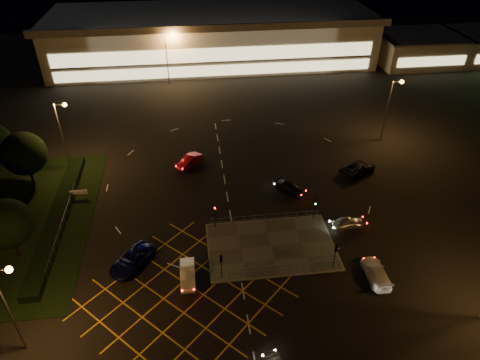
{
  "coord_description": "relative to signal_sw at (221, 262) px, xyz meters",
  "views": [
    {
      "loc": [
        -5.92,
        -36.85,
        33.97
      ],
      "look_at": [
        -0.22,
        8.74,
        2.0
      ],
      "focal_mm": 32.0,
      "sensor_mm": 36.0,
      "label": 1
    }
  ],
  "objects": [
    {
      "name": "car_approach_white",
      "position": [
        15.97,
        -1.9,
        -1.64
      ],
      "size": [
        2.14,
        5.03,
        1.45
      ],
      "primitive_type": "imported",
      "rotation": [
        0.0,
        0.0,
        3.12
      ],
      "color": "silver",
      "rests_on": "ground"
    },
    {
      "name": "signal_ne",
      "position": [
        12.0,
        7.99,
        0.0
      ],
      "size": [
        0.28,
        0.3,
        3.15
      ],
      "color": "black",
      "rests_on": "pedestrian_island"
    },
    {
      "name": "car_queue_white",
      "position": [
        -3.5,
        0.29,
        -1.66
      ],
      "size": [
        1.52,
        4.32,
        1.42
      ],
      "primitive_type": "imported",
      "rotation": [
        0.0,
        0.0,
        6.28
      ],
      "color": "white",
      "rests_on": "ground"
    },
    {
      "name": "signal_se",
      "position": [
        12.0,
        0.0,
        0.0
      ],
      "size": [
        0.28,
        0.3,
        3.15
      ],
      "rotation": [
        0.0,
        0.0,
        3.14
      ],
      "color": "black",
      "rests_on": "pedestrian_island"
    },
    {
      "name": "tree_e",
      "position": [
        -22.0,
        5.99,
        2.28
      ],
      "size": [
        5.4,
        5.4,
        7.35
      ],
      "color": "black",
      "rests_on": "ground"
    },
    {
      "name": "car_left_blue",
      "position": [
        -9.32,
        3.03,
        -1.58
      ],
      "size": [
        5.37,
        6.14,
        1.57
      ],
      "primitive_type": "imported",
      "rotation": [
        0.0,
        0.0,
        5.68
      ],
      "color": "#0B1144",
      "rests_on": "ground"
    },
    {
      "name": "signal_sw",
      "position": [
        0.0,
        0.0,
        0.0
      ],
      "size": [
        0.28,
        0.3,
        3.15
      ],
      "rotation": [
        0.0,
        0.0,
        3.14
      ],
      "color": "black",
      "rests_on": "pedestrian_island"
    },
    {
      "name": "streetlight_ne",
      "position": [
        28.44,
        25.99,
        4.2
      ],
      "size": [
        1.78,
        0.56,
        10.03
      ],
      "color": "slate",
      "rests_on": "ground"
    },
    {
      "name": "grass_verge",
      "position": [
        -24.0,
        11.99,
        -2.33
      ],
      "size": [
        18.0,
        30.0,
        0.08
      ],
      "primitive_type": "cube",
      "color": "black",
      "rests_on": "ground"
    },
    {
      "name": "streetlight_nw",
      "position": [
        -19.56,
        23.99,
        4.2
      ],
      "size": [
        1.78,
        0.56,
        10.03
      ],
      "color": "slate",
      "rests_on": "ground"
    },
    {
      "name": "streetlight_far_left",
      "position": [
        -5.56,
        53.99,
        4.2
      ],
      "size": [
        1.78,
        0.56,
        10.03
      ],
      "color": "slate",
      "rests_on": "ground"
    },
    {
      "name": "pedestrian_island",
      "position": [
        6.0,
        3.99,
        -2.31
      ],
      "size": [
        14.0,
        9.0,
        0.12
      ],
      "primitive_type": "cube",
      "color": "#4C4944",
      "rests_on": "ground"
    },
    {
      "name": "ground",
      "position": [
        4.0,
        5.99,
        -2.37
      ],
      "size": [
        180.0,
        180.0,
        0.0
      ],
      "primitive_type": "plane",
      "color": "black",
      "rests_on": "ground"
    },
    {
      "name": "car_far_dkgrey",
      "position": [
        10.41,
        14.11,
        -1.75
      ],
      "size": [
        4.28,
        4.24,
        1.24
      ],
      "primitive_type": "imported",
      "rotation": [
        0.0,
        0.0,
        0.8
      ],
      "color": "black",
      "rests_on": "ground"
    },
    {
      "name": "retail_unit_a",
      "position": [
        50.0,
        59.97,
        0.85
      ],
      "size": [
        18.8,
        14.8,
        6.35
      ],
      "color": "beige",
      "rests_on": "ground"
    },
    {
      "name": "car_right_silver",
      "position": [
        15.78,
        6.25,
        -1.73
      ],
      "size": [
        3.83,
        1.72,
        1.28
      ],
      "primitive_type": "imported",
      "rotation": [
        0.0,
        0.0,
        1.63
      ],
      "color": "silver",
      "rests_on": "ground"
    },
    {
      "name": "signal_nw",
      "position": [
        0.0,
        7.99,
        0.0
      ],
      "size": [
        0.28,
        0.3,
        3.15
      ],
      "color": "black",
      "rests_on": "pedestrian_island"
    },
    {
      "name": "car_east_grey",
      "position": [
        20.99,
        17.39,
        -1.58
      ],
      "size": [
        6.21,
        5.0,
        1.57
      ],
      "primitive_type": "imported",
      "rotation": [
        0.0,
        0.0,
        2.07
      ],
      "color": "black",
      "rests_on": "ground"
    },
    {
      "name": "streetlight_far_right",
      "position": [
        34.44,
        55.99,
        4.2
      ],
      "size": [
        1.78,
        0.56,
        10.03
      ],
      "color": "slate",
      "rests_on": "ground"
    },
    {
      "name": "car_circ_red",
      "position": [
        -2.77,
        22.28,
        -1.63
      ],
      "size": [
        4.18,
        4.34,
        1.47
      ],
      "primitive_type": "imported",
      "rotation": [
        0.0,
        0.0,
        5.54
      ],
      "color": "maroon",
      "rests_on": "ground"
    },
    {
      "name": "supermarket",
      "position": [
        4.0,
        67.95,
        2.95
      ],
      "size": [
        72.0,
        26.5,
        10.5
      ],
      "color": "beige",
      "rests_on": "ground"
    },
    {
      "name": "tree_c",
      "position": [
        -24.0,
        19.99,
        2.59
      ],
      "size": [
        5.76,
        5.76,
        7.84
      ],
      "color": "black",
      "rests_on": "ground"
    },
    {
      "name": "hedge",
      "position": [
        -19.0,
        11.99,
        -1.87
      ],
      "size": [
        2.0,
        26.0,
        1.0
      ],
      "primitive_type": "cube",
      "color": "black",
      "rests_on": "ground"
    },
    {
      "name": "streetlight_sw",
      "position": [
        -17.56,
        -6.01,
        4.2
      ],
      "size": [
        1.78,
        0.56,
        10.03
      ],
      "color": "slate",
      "rests_on": "ground"
    }
  ]
}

